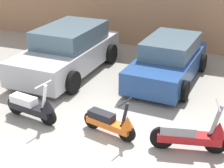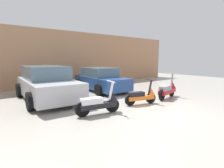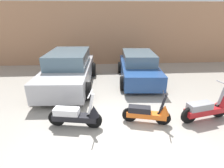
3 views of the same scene
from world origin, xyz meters
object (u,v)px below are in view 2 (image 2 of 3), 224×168
at_px(scooter_front_center, 168,89).
at_px(car_rear_center, 101,80).
at_px(car_rear_left, 47,84).
at_px(scooter_front_right, 142,96).
at_px(scooter_front_left, 100,103).

bearing_deg(scooter_front_center, car_rear_center, 97.85).
bearing_deg(car_rear_left, scooter_front_right, 43.46).
xyz_separation_m(scooter_front_left, scooter_front_right, (2.02, 0.04, -0.03)).
xyz_separation_m(car_rear_left, car_rear_center, (3.18, 0.52, -0.09)).
bearing_deg(car_rear_left, scooter_front_center, 58.29).
bearing_deg(scooter_front_right, scooter_front_center, 16.16).
bearing_deg(car_rear_center, scooter_front_left, -30.17).
relative_size(scooter_front_left, scooter_front_right, 1.11).
distance_m(scooter_front_left, car_rear_center, 4.45).
relative_size(scooter_front_left, car_rear_left, 0.34).
xyz_separation_m(scooter_front_right, car_rear_center, (0.45, 3.64, 0.28)).
distance_m(scooter_front_center, car_rear_left, 5.47).
distance_m(scooter_front_left, scooter_front_center, 3.82).
height_order(scooter_front_left, scooter_front_center, scooter_front_center).
bearing_deg(scooter_front_center, scooter_front_left, 168.98).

